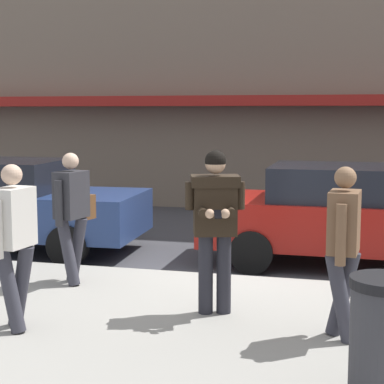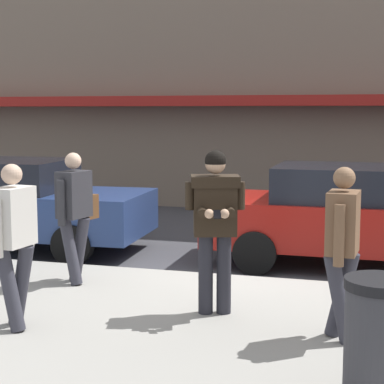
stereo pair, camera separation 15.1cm
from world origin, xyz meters
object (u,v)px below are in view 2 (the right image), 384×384
at_px(parked_sedan_mid, 354,215).
at_px(pedestrian_dark_coat, 342,242).
at_px(parked_sedan_near, 14,204).
at_px(pedestrian_with_bag, 75,209).
at_px(pedestrian_in_light_coat, 14,235).
at_px(man_texting_on_phone, 215,214).
at_px(trash_bin, 379,342).

relative_size(parked_sedan_mid, pedestrian_dark_coat, 2.65).
distance_m(parked_sedan_near, pedestrian_with_bag, 3.08).
bearing_deg(pedestrian_dark_coat, pedestrian_in_light_coat, -170.53).
bearing_deg(pedestrian_in_light_coat, man_texting_on_phone, 28.40).
bearing_deg(trash_bin, pedestrian_dark_coat, 104.08).
distance_m(parked_sedan_mid, pedestrian_in_light_coat, 5.34).
relative_size(parked_sedan_mid, pedestrian_in_light_coat, 2.65).
distance_m(parked_sedan_near, trash_bin, 7.61).
height_order(parked_sedan_near, pedestrian_with_bag, pedestrian_with_bag).
bearing_deg(trash_bin, pedestrian_with_bag, 145.20).
distance_m(pedestrian_in_light_coat, trash_bin, 3.69).
bearing_deg(man_texting_on_phone, pedestrian_in_light_coat, -151.60).
height_order(parked_sedan_near, parked_sedan_mid, same).
height_order(man_texting_on_phone, trash_bin, man_texting_on_phone).
distance_m(pedestrian_dark_coat, trash_bin, 1.47).
height_order(parked_sedan_near, man_texting_on_phone, man_texting_on_phone).
relative_size(parked_sedan_near, parked_sedan_mid, 1.01).
relative_size(pedestrian_in_light_coat, pedestrian_with_bag, 1.00).
bearing_deg(trash_bin, pedestrian_in_light_coat, 167.10).
distance_m(pedestrian_in_light_coat, pedestrian_dark_coat, 3.27).
bearing_deg(pedestrian_dark_coat, man_texting_on_phone, 161.20).
height_order(pedestrian_dark_coat, trash_bin, pedestrian_dark_coat).
bearing_deg(man_texting_on_phone, pedestrian_with_bag, 158.93).
xyz_separation_m(parked_sedan_mid, pedestrian_with_bag, (-3.44, -2.43, 0.32)).
xyz_separation_m(pedestrian_with_bag, pedestrian_dark_coat, (3.41, -1.25, 0.00)).
xyz_separation_m(parked_sedan_near, pedestrian_with_bag, (2.19, -2.15, 0.32)).
bearing_deg(parked_sedan_mid, man_texting_on_phone, -113.42).
height_order(parked_sedan_mid, man_texting_on_phone, man_texting_on_phone).
relative_size(pedestrian_with_bag, trash_bin, 1.74).
relative_size(man_texting_on_phone, pedestrian_dark_coat, 1.06).
bearing_deg(pedestrian_with_bag, man_texting_on_phone, -21.07).
bearing_deg(pedestrian_dark_coat, parked_sedan_mid, 89.61).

